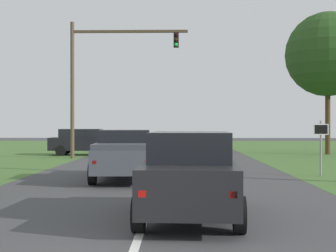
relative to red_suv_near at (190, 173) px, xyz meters
The scene contains 8 objects.
ground_plane 8.41m from the red_suv_near, 96.91° to the left, with size 120.00×120.00×0.00m, color #424244.
lane_centre_stripe 3.06m from the red_suv_near, 110.36° to the right, with size 0.16×43.79×0.01m, color white.
red_suv_near is the anchor object (origin of this frame).
pickup_truck_lead 8.02m from the red_suv_near, 106.51° to the left, with size 2.54×5.59×1.89m.
traffic_light 20.77m from the red_suv_near, 104.54° to the left, with size 7.29×0.40×8.47m.
keep_moving_sign 10.69m from the red_suv_near, 58.96° to the left, with size 0.60×0.09×2.25m.
oak_tree_right 26.97m from the red_suv_near, 66.97° to the left, with size 5.94×5.94×10.04m.
crossing_suv_far 23.99m from the red_suv_near, 106.43° to the left, with size 4.75×2.16×1.80m.
Camera 1 is at (0.74, -6.46, 2.08)m, focal length 53.13 mm.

